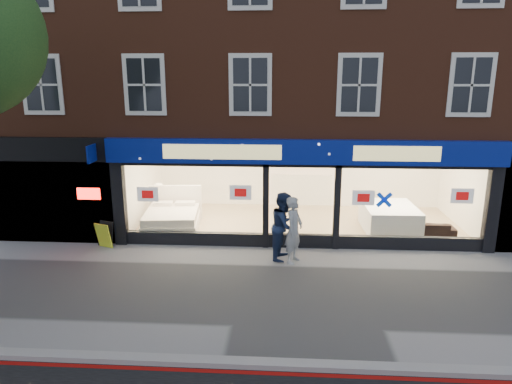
# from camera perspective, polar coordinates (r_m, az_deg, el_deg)

# --- Properties ---
(ground) EXTENTS (120.00, 120.00, 0.00)m
(ground) POSITION_cam_1_polar(r_m,az_deg,el_deg) (11.21, 6.03, -12.48)
(ground) COLOR gray
(ground) RESTS_ON ground
(kerb_line) EXTENTS (60.00, 0.10, 0.01)m
(kerb_line) POSITION_cam_1_polar(r_m,az_deg,el_deg) (8.56, 6.91, -21.79)
(kerb_line) COLOR #8C0A07
(kerb_line) RESTS_ON ground
(kerb_stone) EXTENTS (60.00, 0.25, 0.12)m
(kerb_stone) POSITION_cam_1_polar(r_m,az_deg,el_deg) (8.69, 6.85, -20.72)
(kerb_stone) COLOR gray
(kerb_stone) RESTS_ON ground
(showroom_floor) EXTENTS (11.00, 4.50, 0.10)m
(showroom_floor) POSITION_cam_1_polar(r_m,az_deg,el_deg) (16.06, 5.30, -3.89)
(showroom_floor) COLOR tan
(showroom_floor) RESTS_ON ground
(building) EXTENTS (19.00, 8.26, 10.30)m
(building) POSITION_cam_1_polar(r_m,az_deg,el_deg) (17.04, 5.61, 19.69)
(building) COLOR brown
(building) RESTS_ON ground
(display_bed) EXTENTS (2.01, 2.36, 1.23)m
(display_bed) POSITION_cam_1_polar(r_m,az_deg,el_deg) (15.51, -10.43, -3.20)
(display_bed) COLOR white
(display_bed) RESTS_ON showroom_floor
(bedside_table) EXTENTS (0.50, 0.50, 0.55)m
(bedside_table) POSITION_cam_1_polar(r_m,az_deg,el_deg) (17.26, -11.92, -1.72)
(bedside_table) COLOR brown
(bedside_table) RESTS_ON showroom_floor
(mattress_stack) EXTENTS (1.70, 2.13, 0.82)m
(mattress_stack) POSITION_cam_1_polar(r_m,az_deg,el_deg) (15.64, 16.32, -3.15)
(mattress_stack) COLOR white
(mattress_stack) RESTS_ON showroom_floor
(sofa) EXTENTS (1.82, 0.74, 0.53)m
(sofa) POSITION_cam_1_polar(r_m,az_deg,el_deg) (15.33, 20.30, -4.40)
(sofa) COLOR black
(sofa) RESTS_ON showroom_floor
(a_board) EXTENTS (0.60, 0.49, 0.79)m
(a_board) POSITION_cam_1_polar(r_m,az_deg,el_deg) (14.56, -18.39, -5.08)
(a_board) COLOR gold
(a_board) RESTS_ON ground
(pedestrian_grey) EXTENTS (0.68, 0.80, 1.87)m
(pedestrian_grey) POSITION_cam_1_polar(r_m,az_deg,el_deg) (12.61, 4.75, -4.75)
(pedestrian_grey) COLOR #9FA3A7
(pedestrian_grey) RESTS_ON ground
(pedestrian_blue) EXTENTS (0.91, 1.07, 1.93)m
(pedestrian_blue) POSITION_cam_1_polar(r_m,az_deg,el_deg) (12.84, 3.53, -4.25)
(pedestrian_blue) COLOR #1A284A
(pedestrian_blue) RESTS_ON ground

